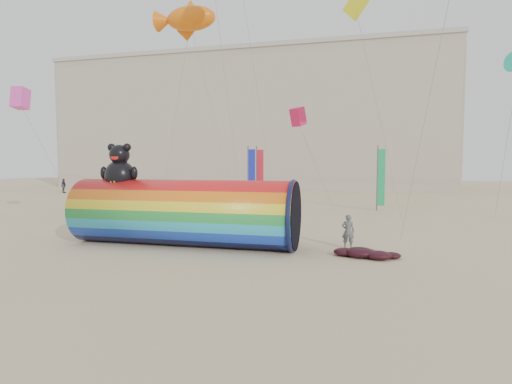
% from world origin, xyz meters
% --- Properties ---
extents(ground, '(160.00, 160.00, 0.00)m').
position_xyz_m(ground, '(0.00, 0.00, 0.00)').
color(ground, '#CCB58C').
rests_on(ground, ground).
extents(hotel_building, '(60.40, 15.40, 20.60)m').
position_xyz_m(hotel_building, '(-12.00, 45.95, 10.31)').
color(hotel_building, '#B7AD99').
rests_on(hotel_building, ground).
extents(windsock_assembly, '(10.32, 3.14, 4.76)m').
position_xyz_m(windsock_assembly, '(-2.56, 0.12, 1.58)').
color(windsock_assembly, red).
rests_on(windsock_assembly, ground).
extents(kite_handler, '(0.58, 0.40, 1.51)m').
position_xyz_m(kite_handler, '(4.76, 1.19, 0.75)').
color(kite_handler, '#585C5F').
rests_on(kite_handler, ground).
extents(fabric_bundle, '(2.62, 1.35, 0.41)m').
position_xyz_m(fabric_bundle, '(5.46, -0.41, 0.17)').
color(fabric_bundle, '#3F0B17').
rests_on(fabric_bundle, ground).
extents(festival_banners, '(10.74, 2.18, 5.20)m').
position_xyz_m(festival_banners, '(0.35, 15.44, 2.64)').
color(festival_banners, '#59595E').
rests_on(festival_banners, ground).
extents(flying_kites, '(30.39, 11.71, 10.27)m').
position_xyz_m(flying_kites, '(0.03, 6.94, 12.64)').
color(flying_kites, blue).
rests_on(flying_kites, ground).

